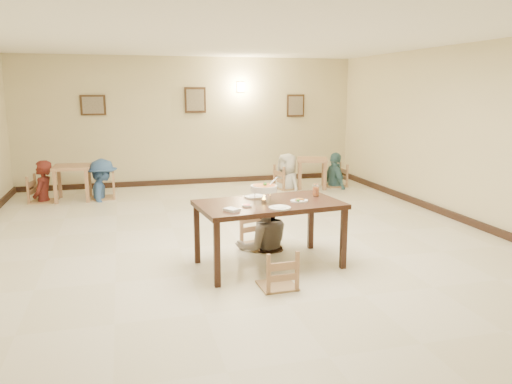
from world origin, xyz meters
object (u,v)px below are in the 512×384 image
object	(u,v)px
bg_table_left	(72,172)
chair_near	(278,250)
main_table	(269,209)
bg_table_right	(312,164)
curry_warmer	(264,189)
chair_far	(260,213)
bg_chair_ll	(42,177)
main_diner	(264,191)
bg_diner_d	(336,152)
bg_diner_a	(40,161)
bg_chair_rr	(335,165)
bg_diner_c	(287,153)
drink_glass	(316,191)
bg_diner_b	(101,159)
bg_chair_rl	(287,167)
bg_chair_lr	(102,174)

from	to	relation	value
bg_table_left	chair_near	bearing A→B (deg)	-64.16
main_table	bg_table_right	xyz separation A→B (m)	(2.46, 4.78, -0.21)
curry_warmer	bg_table_right	xyz separation A→B (m)	(2.52, 4.76, -0.46)
chair_far	bg_chair_ll	xyz separation A→B (m)	(-3.47, 3.96, 0.02)
main_diner	bg_diner_d	world-z (taller)	main_diner
chair_near	main_diner	xyz separation A→B (m)	(0.25, 1.44, 0.41)
bg_table_right	bg_table_left	bearing A→B (deg)	179.77
bg_table_left	bg_diner_d	distance (m)	5.84
main_table	bg_chair_ll	world-z (taller)	bg_chair_ll
main_table	bg_diner_a	size ratio (longest dim) A/B	1.12
bg_chair_rr	chair_near	bearing A→B (deg)	-31.22
main_table	bg_chair_rr	world-z (taller)	bg_chair_rr
main_diner	bg_diner_d	xyz separation A→B (m)	(2.91, 4.08, -0.04)
curry_warmer	bg_diner_c	distance (m)	5.17
curry_warmer	drink_glass	distance (m)	0.80
main_diner	bg_table_right	distance (m)	4.69
bg_diner_c	chair_far	bearing A→B (deg)	-46.22
bg_chair_ll	bg_chair_rr	distance (m)	6.41
bg_diner_d	main_diner	bearing A→B (deg)	142.28
bg_diner_d	bg_chair_rr	bearing A→B (deg)	-47.16
main_diner	bg_diner_b	bearing A→B (deg)	-59.17
bg_chair_rl	bg_diner_d	bearing A→B (deg)	-106.00
bg_table_right	bg_chair_ll	xyz separation A→B (m)	(-5.82, 0.00, -0.04)
drink_glass	bg_diner_d	distance (m)	5.17
bg_chair_lr	bg_chair_rr	world-z (taller)	bg_chair_lr
main_table	bg_chair_lr	bearing A→B (deg)	108.05
bg_chair_rr	bg_diner_a	size ratio (longest dim) A/B	0.59
chair_far	bg_chair_rl	bearing A→B (deg)	50.86
chair_far	bg_diner_d	bearing A→B (deg)	38.07
main_diner	bg_diner_a	world-z (taller)	bg_diner_a
drink_glass	bg_chair_rl	world-z (taller)	bg_chair_rl
drink_glass	bg_diner_b	xyz separation A→B (m)	(-2.91, 4.62, -0.08)
main_table	bg_chair_rr	xyz separation A→B (m)	(3.05, 4.80, -0.26)
chair_near	bg_diner_c	bearing A→B (deg)	-111.39
chair_far	curry_warmer	size ratio (longest dim) A/B	2.66
bg_diner_b	bg_diner_c	xyz separation A→B (m)	(4.07, 0.00, -0.02)
chair_near	bg_chair_lr	distance (m)	5.92
bg_chair_rr	bg_diner_a	xyz separation A→B (m)	(-6.41, -0.01, 0.35)
chair_far	bg_chair_rl	size ratio (longest dim) A/B	0.97
curry_warmer	bg_chair_lr	size ratio (longest dim) A/B	0.36
bg_table_left	bg_diner_d	world-z (taller)	bg_diner_d
curry_warmer	bg_chair_lr	bearing A→B (deg)	114.05
bg_chair_rl	bg_chair_rr	size ratio (longest dim) A/B	1.03
main_table	chair_near	world-z (taller)	chair_near
bg_diner_b	bg_chair_lr	bearing A→B (deg)	179.70
chair_far	bg_diner_a	bearing A→B (deg)	115.80
chair_far	bg_table_left	world-z (taller)	chair_far
main_table	bg_table_right	bearing A→B (deg)	56.29
drink_glass	bg_chair_rr	bearing A→B (deg)	63.05
bg_chair_lr	bg_diner_c	xyz separation A→B (m)	(4.07, 0.00, 0.30)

